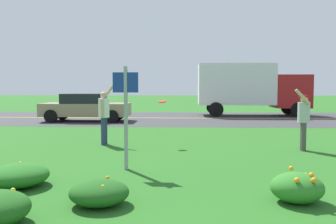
# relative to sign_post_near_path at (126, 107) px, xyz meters

# --- Properties ---
(ground_plane) EXTENTS (120.00, 120.00, 0.00)m
(ground_plane) POSITION_rel_sign_post_near_path_xyz_m (2.58, 3.21, -1.39)
(ground_plane) COLOR #26601E
(highway_strip) EXTENTS (120.00, 9.25, 0.01)m
(highway_strip) POSITION_rel_sign_post_near_path_xyz_m (2.58, 13.08, -1.39)
(highway_strip) COLOR #38383A
(highway_strip) RESTS_ON ground
(highway_center_stripe) EXTENTS (120.00, 0.16, 0.00)m
(highway_center_stripe) POSITION_rel_sign_post_near_path_xyz_m (2.58, 13.08, -1.38)
(highway_center_stripe) COLOR yellow
(highway_center_stripe) RESTS_ON ground
(daylily_clump_mid_right) EXTENTS (0.84, 0.82, 0.51)m
(daylily_clump_mid_right) POSITION_rel_sign_post_near_path_xyz_m (3.10, -2.19, -1.15)
(daylily_clump_mid_right) COLOR #2D7526
(daylily_clump_mid_right) RESTS_ON ground
(daylily_clump_near_camera) EXTENTS (0.94, 0.89, 0.39)m
(daylily_clump_near_camera) POSITION_rel_sign_post_near_path_xyz_m (-0.02, -2.48, -1.19)
(daylily_clump_near_camera) COLOR #1E5619
(daylily_clump_near_camera) RESTS_ON ground
(daylily_clump_mid_center) EXTENTS (1.09, 1.13, 0.42)m
(daylily_clump_mid_center) POSITION_rel_sign_post_near_path_xyz_m (-1.75, -1.49, -1.18)
(daylily_clump_mid_center) COLOR #23661E
(daylily_clump_mid_center) RESTS_ON ground
(sign_post_near_path) EXTENTS (0.56, 0.10, 2.28)m
(sign_post_near_path) POSITION_rel_sign_post_near_path_xyz_m (0.00, 0.00, 0.00)
(sign_post_near_path) COLOR #93969B
(sign_post_near_path) RESTS_ON ground
(person_thrower_white_shirt) EXTENTS (0.49, 0.51, 1.90)m
(person_thrower_white_shirt) POSITION_rel_sign_post_near_path_xyz_m (-1.25, 3.43, -0.38)
(person_thrower_white_shirt) COLOR silver
(person_thrower_white_shirt) RESTS_ON ground
(person_catcher_red_cap_gray_shirt) EXTENTS (0.49, 0.51, 1.78)m
(person_catcher_red_cap_gray_shirt) POSITION_rel_sign_post_near_path_xyz_m (4.68, 2.64, -0.41)
(person_catcher_red_cap_gray_shirt) COLOR #B2B2B7
(person_catcher_red_cap_gray_shirt) RESTS_ON ground
(frisbee_red) EXTENTS (0.25, 0.24, 0.10)m
(frisbee_red) POSITION_rel_sign_post_near_path_xyz_m (0.60, 3.33, -0.02)
(frisbee_red) COLOR red
(car_tan_center_left) EXTENTS (4.50, 2.00, 1.45)m
(car_tan_center_left) POSITION_rel_sign_post_near_path_xyz_m (-3.92, 11.00, -0.65)
(car_tan_center_left) COLOR #937F60
(car_tan_center_left) RESTS_ON ground
(box_truck_red) EXTENTS (6.70, 2.46, 3.20)m
(box_truck_red) POSITION_rel_sign_post_near_path_xyz_m (5.30, 15.17, 0.41)
(box_truck_red) COLOR maroon
(box_truck_red) RESTS_ON ground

